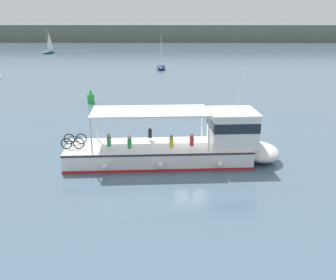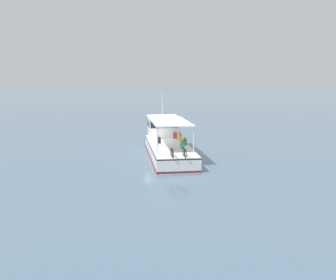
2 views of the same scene
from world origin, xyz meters
name	(u,v)px [view 2 (image 2 of 2)]	position (x,y,z in m)	size (l,w,h in m)	color
ground_plane	(158,152)	(0.00, 0.00, 0.00)	(400.00, 400.00, 0.00)	slate
ferry_main	(167,142)	(-0.69, -0.77, 1.02)	(12.99, 4.18, 5.32)	white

